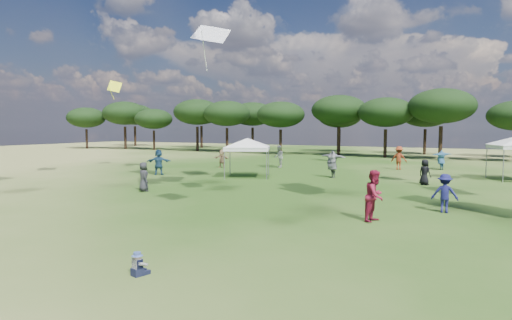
{
  "coord_description": "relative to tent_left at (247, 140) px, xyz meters",
  "views": [
    {
      "loc": [
        6.84,
        -5.39,
        3.52
      ],
      "look_at": [
        0.9,
        6.0,
        2.51
      ],
      "focal_mm": 30.0,
      "sensor_mm": 36.0,
      "label": 1
    }
  ],
  "objects": [
    {
      "name": "ground",
      "position": [
        7.37,
        -20.59,
        -2.59
      ],
      "size": [
        140.0,
        140.0,
        0.0
      ],
      "primitive_type": "plane",
      "color": "#2D4F17",
      "rests_on": "ground"
    },
    {
      "name": "tree_line",
      "position": [
        9.76,
        26.82,
        2.83
      ],
      "size": [
        108.78,
        17.63,
        7.77
      ],
      "color": "black",
      "rests_on": "ground"
    },
    {
      "name": "tent_left",
      "position": [
        0.0,
        0.0,
        0.0
      ],
      "size": [
        5.56,
        5.56,
        3.02
      ],
      "rotation": [
        0.0,
        0.0,
        0.41
      ],
      "color": "gray",
      "rests_on": "ground"
    },
    {
      "name": "toddler",
      "position": [
        7.17,
        -18.51,
        -2.34
      ],
      "size": [
        0.42,
        0.45,
        0.57
      ],
      "rotation": [
        0.0,
        0.0,
        -0.26
      ],
      "color": "#161A33",
      "rests_on": "ground"
    },
    {
      "name": "festival_crowd",
      "position": [
        6.48,
        2.08,
        -1.7
      ],
      "size": [
        29.09,
        23.21,
        1.92
      ],
      "color": "navy",
      "rests_on": "ground"
    }
  ]
}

